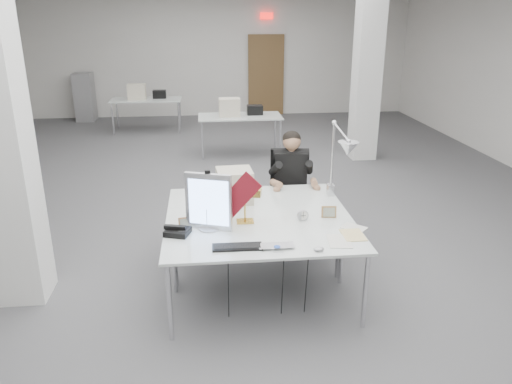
% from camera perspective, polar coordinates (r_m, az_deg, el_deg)
% --- Properties ---
extents(room_shell, '(10.04, 14.04, 3.24)m').
position_cam_1_polar(room_shell, '(6.76, -1.47, 11.81)').
color(room_shell, '#4A4A4C').
rests_on(room_shell, ground).
extents(desk_main, '(1.80, 0.90, 0.02)m').
position_cam_1_polar(desk_main, '(4.49, 0.94, -5.16)').
color(desk_main, silver).
rests_on(desk_main, room_shell).
extents(desk_second, '(1.80, 0.90, 0.02)m').
position_cam_1_polar(desk_second, '(5.31, -0.24, -1.07)').
color(desk_second, silver).
rests_on(desk_second, room_shell).
extents(bg_desk_a, '(1.60, 0.80, 0.02)m').
position_cam_1_polar(bg_desk_a, '(9.75, -1.85, 8.63)').
color(bg_desk_a, silver).
rests_on(bg_desk_a, room_shell).
extents(bg_desk_b, '(1.60, 0.80, 0.02)m').
position_cam_1_polar(bg_desk_b, '(11.96, -12.43, 10.28)').
color(bg_desk_b, silver).
rests_on(bg_desk_b, room_shell).
extents(filing_cabinet, '(0.45, 0.55, 1.20)m').
position_cam_1_polar(filing_cabinet, '(13.67, -18.98, 10.23)').
color(filing_cabinet, gray).
rests_on(filing_cabinet, room_shell).
extents(office_chair, '(0.56, 0.56, 1.01)m').
position_cam_1_polar(office_chair, '(6.13, 3.87, -0.57)').
color(office_chair, black).
rests_on(office_chair, room_shell).
extents(seated_person, '(0.59, 0.70, 0.96)m').
position_cam_1_polar(seated_person, '(5.95, 4.04, 2.81)').
color(seated_person, black).
rests_on(seated_person, office_chair).
extents(monitor, '(0.42, 0.19, 0.54)m').
position_cam_1_polar(monitor, '(4.54, -5.45, -1.11)').
color(monitor, silver).
rests_on(monitor, desk_main).
extents(pennant, '(0.43, 0.18, 0.49)m').
position_cam_1_polar(pennant, '(4.50, -2.07, -0.51)').
color(pennant, maroon).
rests_on(pennant, monitor).
extents(keyboard, '(0.43, 0.15, 0.02)m').
position_cam_1_polar(keyboard, '(4.26, -2.15, -6.30)').
color(keyboard, black).
rests_on(keyboard, desk_main).
extents(laptop, '(0.30, 0.20, 0.02)m').
position_cam_1_polar(laptop, '(4.23, 2.44, -6.48)').
color(laptop, '#A7A7AC').
rests_on(laptop, desk_main).
extents(mouse, '(0.11, 0.09, 0.04)m').
position_cam_1_polar(mouse, '(4.23, 7.19, -6.49)').
color(mouse, '#A4A5A9').
rests_on(mouse, desk_main).
extents(bankers_lamp, '(0.30, 0.18, 0.32)m').
position_cam_1_polar(bankers_lamp, '(4.71, -1.28, -1.68)').
color(bankers_lamp, gold).
rests_on(bankers_lamp, desk_main).
extents(desk_phone, '(0.26, 0.24, 0.05)m').
position_cam_1_polar(desk_phone, '(4.55, -8.95, -4.52)').
color(desk_phone, black).
rests_on(desk_phone, desk_main).
extents(picture_frame_left, '(0.13, 0.06, 0.10)m').
position_cam_1_polar(picture_frame_left, '(4.68, -8.07, -3.46)').
color(picture_frame_left, '#B97C4F').
rests_on(picture_frame_left, desk_main).
extents(picture_frame_right, '(0.15, 0.05, 0.11)m').
position_cam_1_polar(picture_frame_right, '(4.90, 8.33, -2.26)').
color(picture_frame_right, '#AC7E4A').
rests_on(picture_frame_right, desk_main).
extents(desk_clock, '(0.11, 0.05, 0.11)m').
position_cam_1_polar(desk_clock, '(4.81, 5.36, -2.68)').
color(desk_clock, '#A4A5A9').
rests_on(desk_clock, desk_main).
extents(paper_stack_a, '(0.23, 0.30, 0.01)m').
position_cam_1_polar(paper_stack_a, '(4.44, 9.50, -5.56)').
color(paper_stack_a, silver).
rests_on(paper_stack_a, desk_main).
extents(paper_stack_b, '(0.19, 0.27, 0.01)m').
position_cam_1_polar(paper_stack_b, '(4.57, 11.03, -4.84)').
color(paper_stack_b, '#D8C081').
rests_on(paper_stack_b, desk_main).
extents(paper_stack_c, '(0.26, 0.26, 0.01)m').
position_cam_1_polar(paper_stack_c, '(4.72, 11.13, -4.02)').
color(paper_stack_c, beige).
rests_on(paper_stack_c, desk_main).
extents(beige_monitor, '(0.38, 0.37, 0.34)m').
position_cam_1_polar(beige_monitor, '(5.23, -2.47, 0.73)').
color(beige_monitor, '#BCB39C').
rests_on(beige_monitor, desk_second).
extents(architect_lamp, '(0.25, 0.69, 0.88)m').
position_cam_1_polar(architect_lamp, '(5.16, 9.42, 3.33)').
color(architect_lamp, '#BBBCC0').
rests_on(architect_lamp, desk_second).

